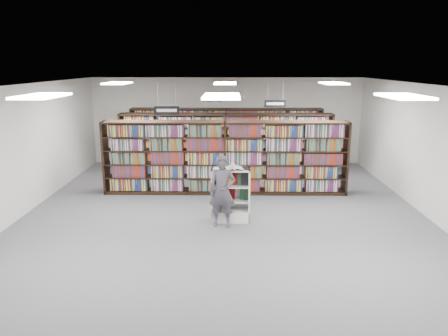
{
  "coord_description": "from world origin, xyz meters",
  "views": [
    {
      "loc": [
        0.15,
        -10.3,
        3.68
      ],
      "look_at": [
        -0.01,
        0.5,
        1.1
      ],
      "focal_mm": 35.0,
      "sensor_mm": 36.0,
      "label": 1
    }
  ],
  "objects_px": {
    "open_book": "(234,168)",
    "endcap_display": "(231,202)",
    "shopper": "(222,191)",
    "bookshelf_row_near": "(225,158)"
  },
  "relations": [
    {
      "from": "endcap_display",
      "to": "open_book",
      "type": "bearing_deg",
      "value": -18.5
    },
    {
      "from": "bookshelf_row_near",
      "to": "open_book",
      "type": "bearing_deg",
      "value": -84.1
    },
    {
      "from": "bookshelf_row_near",
      "to": "shopper",
      "type": "bearing_deg",
      "value": -90.73
    },
    {
      "from": "open_book",
      "to": "endcap_display",
      "type": "bearing_deg",
      "value": 152.78
    },
    {
      "from": "open_book",
      "to": "shopper",
      "type": "bearing_deg",
      "value": -134.91
    },
    {
      "from": "open_book",
      "to": "shopper",
      "type": "distance_m",
      "value": 0.66
    },
    {
      "from": "open_book",
      "to": "shopper",
      "type": "relative_size",
      "value": 0.45
    },
    {
      "from": "open_book",
      "to": "bookshelf_row_near",
      "type": "bearing_deg",
      "value": 88.53
    },
    {
      "from": "shopper",
      "to": "open_book",
      "type": "bearing_deg",
      "value": 56.23
    },
    {
      "from": "endcap_display",
      "to": "shopper",
      "type": "xyz_separation_m",
      "value": [
        -0.2,
        -0.39,
        0.39
      ]
    }
  ]
}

